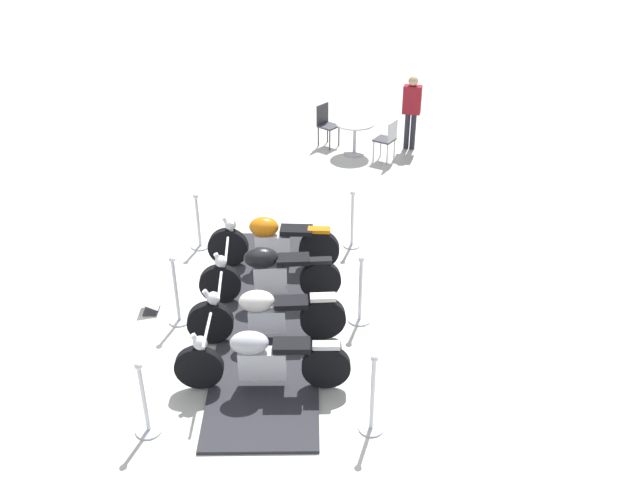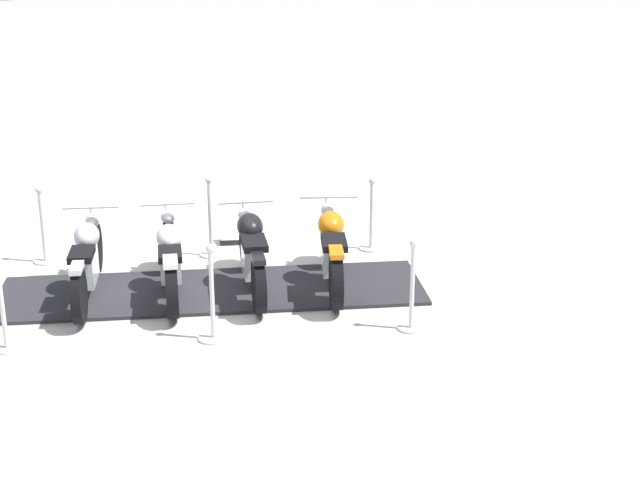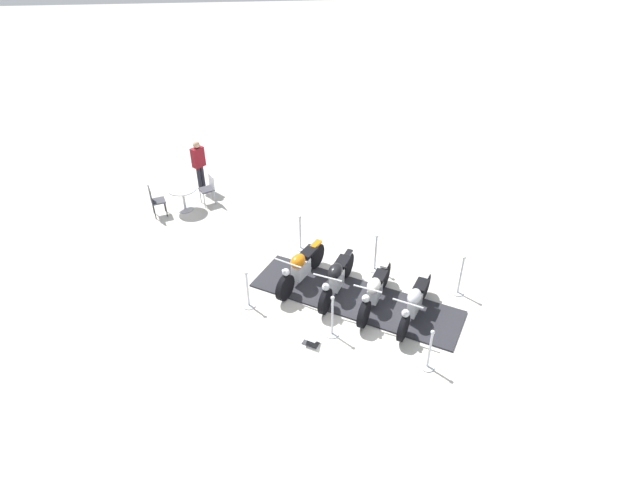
{
  "view_description": "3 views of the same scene",
  "coord_description": "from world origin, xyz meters",
  "views": [
    {
      "loc": [
        7.23,
        -3.71,
        5.97
      ],
      "look_at": [
        -0.43,
        1.14,
        0.81
      ],
      "focal_mm": 38.24,
      "sensor_mm": 36.0,
      "label": 1
    },
    {
      "loc": [
        5.54,
        9.1,
        4.39
      ],
      "look_at": [
        -0.83,
        1.06,
        0.79
      ],
      "focal_mm": 52.83,
      "sensor_mm": 36.0,
      "label": 2
    },
    {
      "loc": [
        -1.79,
        -9.41,
        8.24
      ],
      "look_at": [
        -0.7,
        1.49,
        0.77
      ],
      "focal_mm": 29.07,
      "sensor_mm": 36.0,
      "label": 3
    }
  ],
  "objects": [
    {
      "name": "ground_plane",
      "position": [
        0.0,
        0.0,
        0.0
      ],
      "size": [
        80.0,
        80.0,
        0.0
      ],
      "primitive_type": "plane",
      "color": "beige"
    },
    {
      "name": "motorcycle_copper",
      "position": [
        -1.26,
        0.75,
        0.5
      ],
      "size": [
        1.34,
        1.83,
        0.97
      ],
      "rotation": [
        0.0,
        0.0,
        -2.18
      ],
      "color": "black",
      "rests_on": "display_platform"
    },
    {
      "name": "info_placard",
      "position": [
        -1.19,
        -1.37,
        0.08
      ],
      "size": [
        0.41,
        0.39,
        0.22
      ],
      "rotation": [
        0.0,
        0.0,
        2.59
      ],
      "color": "#333338",
      "rests_on": "ground_plane"
    },
    {
      "name": "display_platform",
      "position": [
        0.0,
        0.0,
        0.02
      ],
      "size": [
        5.1,
        3.88,
        0.04
      ],
      "primitive_type": "cube",
      "rotation": [
        0.0,
        0.0,
        -0.55
      ],
      "color": "#28282D",
      "rests_on": "ground_plane"
    },
    {
      "name": "bystander_person",
      "position": [
        -4.15,
        5.95,
        1.02
      ],
      "size": [
        0.44,
        0.43,
        1.7
      ],
      "rotation": [
        0.0,
        0.0,
        -0.81
      ],
      "color": "#23232D",
      "rests_on": "ground_plane"
    },
    {
      "name": "motorcycle_black",
      "position": [
        -0.43,
        0.23,
        0.52
      ],
      "size": [
        1.17,
        1.93,
        0.92
      ],
      "rotation": [
        0.0,
        0.0,
        -2.07
      ],
      "color": "black",
      "rests_on": "display_platform"
    },
    {
      "name": "cafe_table",
      "position": [
        -4.56,
        4.69,
        0.56
      ],
      "size": [
        0.86,
        0.86,
        0.74
      ],
      "color": "#B7B7BC",
      "rests_on": "ground_plane"
    },
    {
      "name": "stanchion_right_rear",
      "position": [
        1.16,
        -2.26,
        0.34
      ],
      "size": [
        0.32,
        0.32,
        1.04
      ],
      "color": "silver",
      "rests_on": "ground_plane"
    },
    {
      "name": "cafe_chair_near_table",
      "position": [
        -5.35,
        4.43,
        0.56
      ],
      "size": [
        0.51,
        0.51,
        0.97
      ],
      "rotation": [
        0.0,
        0.0,
        0.32
      ],
      "color": "#2D2D33",
      "rests_on": "ground_plane"
    },
    {
      "name": "stanchion_left_rear",
      "position": [
        2.54,
        -0.02,
        0.39
      ],
      "size": [
        0.3,
        0.3,
        1.11
      ],
      "color": "silver",
      "rests_on": "ground_plane"
    },
    {
      "name": "motorcycle_cream",
      "position": [
        0.4,
        -0.28,
        0.47
      ],
      "size": [
        1.17,
        1.98,
        0.94
      ],
      "rotation": [
        0.0,
        0.0,
        -2.07
      ],
      "color": "black",
      "rests_on": "display_platform"
    },
    {
      "name": "stanchion_left_mid",
      "position": [
        0.69,
        1.12,
        0.34
      ],
      "size": [
        0.34,
        0.34,
        1.09
      ],
      "color": "silver",
      "rests_on": "ground_plane"
    },
    {
      "name": "stanchion_left_front",
      "position": [
        -1.16,
        2.26,
        0.36
      ],
      "size": [
        0.3,
        0.3,
        1.06
      ],
      "color": "silver",
      "rests_on": "ground_plane"
    },
    {
      "name": "motorcycle_chrome",
      "position": [
        1.22,
        -0.8,
        0.49
      ],
      "size": [
        1.28,
        1.93,
        0.91
      ],
      "rotation": [
        0.0,
        0.0,
        -2.13
      ],
      "color": "black",
      "rests_on": "display_platform"
    },
    {
      "name": "stanchion_right_front",
      "position": [
        -2.54,
        0.02,
        0.32
      ],
      "size": [
        0.32,
        0.32,
        1.01
      ],
      "color": "silver",
      "rests_on": "ground_plane"
    },
    {
      "name": "cafe_chair_across_table",
      "position": [
        -3.82,
        5.04,
        0.55
      ],
      "size": [
        0.53,
        0.53,
        0.94
      ],
      "rotation": [
        0.0,
        0.0,
        -2.7
      ],
      "color": "#B7B7BC",
      "rests_on": "ground_plane"
    },
    {
      "name": "stanchion_right_mid",
      "position": [
        -0.69,
        -1.12,
        0.37
      ],
      "size": [
        0.31,
        0.31,
        1.1
      ],
      "color": "silver",
      "rests_on": "ground_plane"
    }
  ]
}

